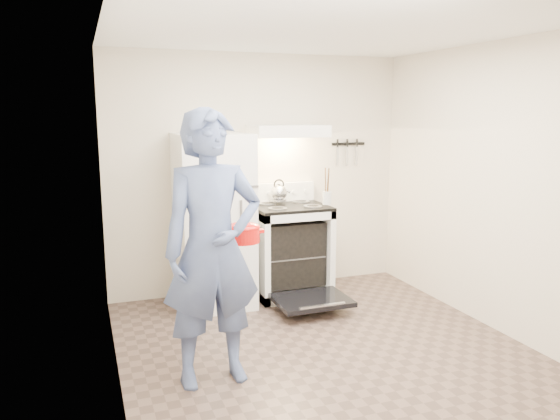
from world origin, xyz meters
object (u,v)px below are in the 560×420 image
object	(u,v)px
refrigerator	(214,221)
dutch_oven	(243,235)
tea_kettle	(279,192)
person	(213,249)
stove_body	(289,251)

from	to	relation	value
refrigerator	dutch_oven	xyz separation A→B (m)	(-0.06, -1.26, 0.13)
refrigerator	tea_kettle	distance (m)	0.79
dutch_oven	person	bearing A→B (deg)	-136.15
refrigerator	person	size ratio (longest dim) A/B	0.88
dutch_oven	tea_kettle	bearing A→B (deg)	60.32
refrigerator	stove_body	size ratio (longest dim) A/B	1.85
stove_body	refrigerator	bearing A→B (deg)	-178.23
tea_kettle	person	world-z (taller)	person
dutch_oven	refrigerator	bearing A→B (deg)	87.11
refrigerator	person	xyz separation A→B (m)	(-0.37, -1.55, 0.12)
person	dutch_oven	world-z (taller)	person
stove_body	dutch_oven	bearing A→B (deg)	-124.30
person	dutch_oven	size ratio (longest dim) A/B	5.99
stove_body	tea_kettle	bearing A→B (deg)	119.35
stove_body	tea_kettle	world-z (taller)	tea_kettle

